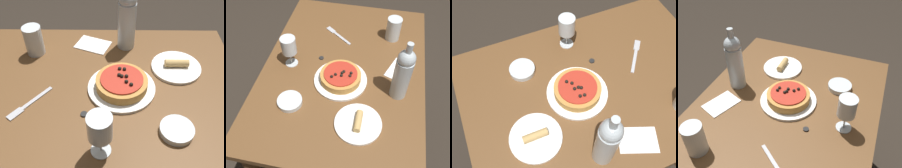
{
  "view_description": "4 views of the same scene",
  "coord_description": "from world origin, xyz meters",
  "views": [
    {
      "loc": [
        -0.06,
        0.69,
        1.43
      ],
      "look_at": [
        -0.05,
        0.04,
        0.79
      ],
      "focal_mm": 42.0,
      "sensor_mm": 36.0,
      "label": 1
    },
    {
      "loc": [
        -0.9,
        -0.15,
        1.67
      ],
      "look_at": [
        -0.13,
        0.0,
        0.75
      ],
      "focal_mm": 42.0,
      "sensor_mm": 36.0,
      "label": 2
    },
    {
      "loc": [
        -0.35,
        -0.49,
        1.66
      ],
      "look_at": [
        -0.14,
        0.02,
        0.8
      ],
      "focal_mm": 42.0,
      "sensor_mm": 36.0,
      "label": 3
    },
    {
      "loc": [
        0.72,
        0.32,
        1.53
      ],
      "look_at": [
        -0.12,
        -0.01,
        0.79
      ],
      "focal_mm": 42.0,
      "sensor_mm": 36.0,
      "label": 4
    }
  ],
  "objects": [
    {
      "name": "ground_plane",
      "position": [
        0.0,
        0.0,
        0.0
      ],
      "size": [
        14.0,
        14.0,
        0.0
      ],
      "primitive_type": "plane",
      "color": "#2D261E"
    },
    {
      "name": "dining_table",
      "position": [
        0.0,
        0.0,
        0.62
      ],
      "size": [
        1.11,
        0.8,
        0.72
      ],
      "color": "brown",
      "rests_on": "ground_plane"
    },
    {
      "name": "dinner_plate",
      "position": [
        -0.09,
        -0.0,
        0.73
      ],
      "size": [
        0.25,
        0.25,
        0.01
      ],
      "color": "white",
      "rests_on": "dining_table"
    },
    {
      "name": "pizza",
      "position": [
        -0.09,
        -0.0,
        0.75
      ],
      "size": [
        0.19,
        0.19,
        0.05
      ],
      "color": "#BC843D",
      "rests_on": "dinner_plate"
    },
    {
      "name": "wine_glass",
      "position": [
        -0.02,
        0.27,
        0.83
      ],
      "size": [
        0.07,
        0.07,
        0.16
      ],
      "color": "silver",
      "rests_on": "dining_table"
    },
    {
      "name": "wine_bottle",
      "position": [
        -0.11,
        -0.27,
        0.86
      ],
      "size": [
        0.08,
        0.08,
        0.3
      ],
      "color": "#B2BCC1",
      "rests_on": "dining_table"
    },
    {
      "name": "water_cup",
      "position": [
        0.28,
        -0.22,
        0.78
      ],
      "size": [
        0.08,
        0.08,
        0.13
      ],
      "color": "silver",
      "rests_on": "dining_table"
    },
    {
      "name": "side_bowl",
      "position": [
        -0.26,
        0.2,
        0.73
      ],
      "size": [
        0.11,
        0.11,
        0.02
      ],
      "color": "silver",
      "rests_on": "dining_table"
    },
    {
      "name": "fork",
      "position": [
        0.25,
        0.09,
        0.72
      ],
      "size": [
        0.14,
        0.16,
        0.0
      ],
      "rotation": [
        0.0,
        0.0,
        0.9
      ],
      "color": "#B7B7BC",
      "rests_on": "dining_table"
    },
    {
      "name": "side_plate",
      "position": [
        -0.31,
        -0.12,
        0.73
      ],
      "size": [
        0.2,
        0.2,
        0.04
      ],
      "color": "white",
      "rests_on": "dining_table"
    },
    {
      "name": "paper_napkin",
      "position": [
        0.04,
        -0.27,
        0.72
      ],
      "size": [
        0.17,
        0.15,
        0.0
      ],
      "color": "white",
      "rests_on": "dining_table"
    },
    {
      "name": "bottle_cap",
      "position": [
        0.04,
        0.13,
        0.72
      ],
      "size": [
        0.02,
        0.02,
        0.01
      ],
      "color": "black",
      "rests_on": "dining_table"
    }
  ]
}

